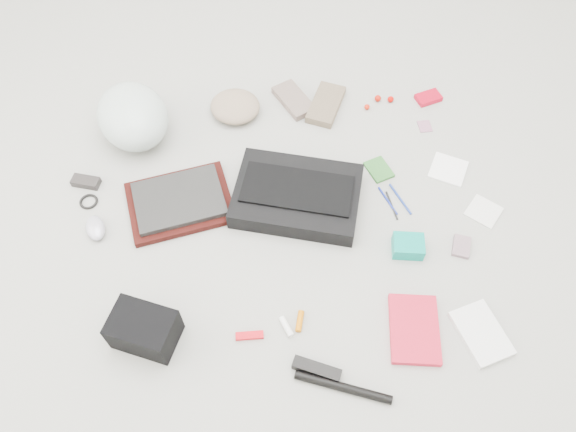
{
  "coord_description": "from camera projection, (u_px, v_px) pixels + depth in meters",
  "views": [
    {
      "loc": [
        -0.12,
        -1.1,
        1.76
      ],
      "look_at": [
        0.0,
        0.0,
        0.05
      ],
      "focal_mm": 35.0,
      "sensor_mm": 36.0,
      "label": 1
    }
  ],
  "objects": [
    {
      "name": "bike_pump",
      "position": [
        343.0,
        387.0,
        1.73
      ],
      "size": [
        0.3,
        0.14,
        0.03
      ],
      "primitive_type": "cylinder",
      "rotation": [
        0.0,
        1.57,
        -0.38
      ],
      "color": "black",
      "rests_on": "ground_plane"
    },
    {
      "name": "mitten_left",
      "position": [
        294.0,
        100.0,
        2.4
      ],
      "size": [
        0.18,
        0.23,
        0.03
      ],
      "primitive_type": "cube",
      "rotation": [
        0.0,
        0.0,
        0.44
      ],
      "color": "#705D55",
      "rests_on": "ground_plane"
    },
    {
      "name": "altoids_tin",
      "position": [
        428.0,
        98.0,
        2.41
      ],
      "size": [
        0.12,
        0.09,
        0.02
      ],
      "primitive_type": "cube",
      "rotation": [
        0.0,
        0.0,
        0.28
      ],
      "color": "#B20821",
      "rests_on": "ground_plane"
    },
    {
      "name": "card_deck",
      "position": [
        461.0,
        246.0,
        2.01
      ],
      "size": [
        0.09,
        0.1,
        0.02
      ],
      "primitive_type": "cube",
      "rotation": [
        0.0,
        0.0,
        -0.38
      ],
      "color": "gray",
      "rests_on": "ground_plane"
    },
    {
      "name": "toiletry_tube_orange",
      "position": [
        300.0,
        321.0,
        1.86
      ],
      "size": [
        0.04,
        0.07,
        0.02
      ],
      "primitive_type": "cylinder",
      "rotation": [
        1.57,
        0.0,
        -0.27
      ],
      "color": "#C16504",
      "rests_on": "ground_plane"
    },
    {
      "name": "napkin_top",
      "position": [
        448.0,
        169.0,
        2.21
      ],
      "size": [
        0.18,
        0.18,
        0.01
      ],
      "primitive_type": "cube",
      "rotation": [
        0.0,
        0.0,
        1.06
      ],
      "color": "white",
      "rests_on": "ground_plane"
    },
    {
      "name": "toiletry_tube_white",
      "position": [
        286.0,
        326.0,
        1.85
      ],
      "size": [
        0.05,
        0.07,
        0.02
      ],
      "primitive_type": "cylinder",
      "rotation": [
        1.57,
        0.0,
        0.37
      ],
      "color": "white",
      "rests_on": "ground_plane"
    },
    {
      "name": "lollipop_c",
      "position": [
        391.0,
        99.0,
        2.4
      ],
      "size": [
        0.03,
        0.03,
        0.03
      ],
      "primitive_type": "sphere",
      "rotation": [
        0.0,
        0.0,
        -0.04
      ],
      "color": "#BA0400",
      "rests_on": "ground_plane"
    },
    {
      "name": "book_red",
      "position": [
        414.0,
        329.0,
        1.84
      ],
      "size": [
        0.2,
        0.26,
        0.02
      ],
      "primitive_type": "cube",
      "rotation": [
        0.0,
        0.0,
        -0.16
      ],
      "color": "red",
      "rests_on": "ground_plane"
    },
    {
      "name": "beanie",
      "position": [
        235.0,
        106.0,
        2.35
      ],
      "size": [
        0.27,
        0.27,
        0.07
      ],
      "primitive_type": "ellipsoid",
      "rotation": [
        0.0,
        0.0,
        -0.43
      ],
      "color": "gray",
      "rests_on": "ground_plane"
    },
    {
      "name": "camera_bag",
      "position": [
        144.0,
        329.0,
        1.78
      ],
      "size": [
        0.24,
        0.21,
        0.13
      ],
      "primitive_type": "cube",
      "rotation": [
        0.0,
        0.0,
        -0.41
      ],
      "color": "black",
      "rests_on": "ground_plane"
    },
    {
      "name": "stamp_sheet",
      "position": [
        425.0,
        126.0,
        2.34
      ],
      "size": [
        0.05,
        0.06,
        0.0
      ],
      "primitive_type": "cube",
      "rotation": [
        0.0,
        0.0,
        0.01
      ],
      "color": "#A16582",
      "rests_on": "ground_plane"
    },
    {
      "name": "mouse",
      "position": [
        95.0,
        228.0,
        2.04
      ],
      "size": [
        0.09,
        0.13,
        0.04
      ],
      "primitive_type": "ellipsoid",
      "rotation": [
        0.0,
        0.0,
        0.27
      ],
      "color": "#A7A4B7",
      "rests_on": "ground_plane"
    },
    {
      "name": "u_lock",
      "position": [
        317.0,
        369.0,
        1.76
      ],
      "size": [
        0.16,
        0.1,
        0.03
      ],
      "primitive_type": "cube",
      "rotation": [
        0.0,
        0.0,
        -0.43
      ],
      "color": "black",
      "rests_on": "ground_plane"
    },
    {
      "name": "accordion_wallet",
      "position": [
        408.0,
        246.0,
        1.99
      ],
      "size": [
        0.12,
        0.11,
        0.05
      ],
      "primitive_type": "cube",
      "rotation": [
        0.0,
        0.0,
        -0.17
      ],
      "color": "#028D7D",
      "rests_on": "ground_plane"
    },
    {
      "name": "bag_flap",
      "position": [
        297.0,
        189.0,
        2.06
      ],
      "size": [
        0.44,
        0.29,
        0.01
      ],
      "primitive_type": "cube",
      "rotation": [
        0.0,
        0.0,
        -0.29
      ],
      "color": "black",
      "rests_on": "messenger_bag"
    },
    {
      "name": "pen_blue",
      "position": [
        388.0,
        201.0,
        2.13
      ],
      "size": [
        0.05,
        0.13,
        0.01
      ],
      "primitive_type": "cylinder",
      "rotation": [
        1.57,
        0.0,
        0.33
      ],
      "color": "navy",
      "rests_on": "ground_plane"
    },
    {
      "name": "messenger_bag",
      "position": [
        297.0,
        196.0,
        2.1
      ],
      "size": [
        0.54,
        0.45,
        0.08
      ],
      "primitive_type": "cube",
      "rotation": [
        0.0,
        0.0,
        -0.29
      ],
      "color": "black",
      "rests_on": "ground_plane"
    },
    {
      "name": "mitten_right",
      "position": [
        326.0,
        105.0,
        2.38
      ],
      "size": [
        0.2,
        0.25,
        0.03
      ],
      "primitive_type": "cube",
      "rotation": [
        0.0,
        0.0,
        -0.44
      ],
      "color": "brown",
      "rests_on": "ground_plane"
    },
    {
      "name": "notepad",
      "position": [
        379.0,
        170.0,
        2.21
      ],
      "size": [
        0.11,
        0.13,
        0.01
      ],
      "primitive_type": "cube",
      "rotation": [
        0.0,
        0.0,
        0.33
      ],
      "color": "#2A6327",
      "rests_on": "ground_plane"
    },
    {
      "name": "lollipop_b",
      "position": [
        378.0,
        98.0,
        2.41
      ],
      "size": [
        0.03,
        0.03,
        0.03
      ],
      "primitive_type": "sphere",
      "rotation": [
        0.0,
        0.0,
        -0.14
      ],
      "color": "#B11206",
      "rests_on": "ground_plane"
    },
    {
      "name": "multitool",
      "position": [
        250.0,
        336.0,
        1.83
      ],
      "size": [
        0.09,
        0.03,
        0.01
      ],
      "primitive_type": "cube",
      "rotation": [
        0.0,
        0.0,
        -0.03
      ],
      "color": "red",
      "rests_on": "ground_plane"
    },
    {
      "name": "cable_coil",
      "position": [
        89.0,
        202.0,
        2.12
      ],
      "size": [
        0.09,
        0.09,
        0.01
      ],
      "primitive_type": "torus",
      "rotation": [
        0.0,
        0.0,
        0.4
      ],
      "color": "black",
      "rests_on": "ground_plane"
    },
    {
      "name": "laptop",
      "position": [
        179.0,
        199.0,
        2.09
      ],
      "size": [
        0.36,
        0.29,
        0.02
      ],
      "primitive_type": "cube",
      "rotation": [
        0.0,
        0.0,
        0.19
      ],
      "color": "black",
      "rests_on": "laptop_sleeve"
    },
    {
      "name": "bike_helmet",
      "position": [
        133.0,
        116.0,
        2.23
      ],
      "size": [
        0.38,
        0.42,
        0.21
      ],
      "primitive_type": "ellipsoid",
      "rotation": [
        0.0,
        0.0,
        0.36
      ],
      "color": "silver",
      "rests_on": "ground_plane"
    },
    {
      "name": "laptop_sleeve",
      "position": [
        180.0,
        203.0,
        2.11
      ],
      "size": [
        0.42,
        0.35,
        0.03
      ],
      "primitive_type": "cube",
      "rotation": [
        0.0,
        0.0,
        0.19
      ],
      "color": "black",
      "rests_on": "ground_plane"
    },
    {
      "name": "lollipop_a",
      "position": [
        367.0,
        107.0,
        2.38
      ],
      "size": [
        0.03,
        0.03,
        0.02
      ],
      "primitive_type": "sphere",
      "rotation": [
        0.0,
        0.0,
        -0.29
      ],
      "color": "red",
      "rests_on": "ground_plane"
    },
    {
      "name": "power_brick",
      "position": [
        86.0,
        182.0,
        2.16
      ],
      "size": [
        0.12,
        0.08,
        0.03
      ],
      "primitive_type": "cube",
      "rotation": [
        0.0,
        0.0,
        -0.31
      ],
      "color": "black",
      "rests_on": "ground_plane"
    },
    {
      "name": "pen_navy",
      "position": [
        400.0,
        199.0,
        2.13
      ],
      "size": [
        0.06,
        0.15,
        0.01
      ],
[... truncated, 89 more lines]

